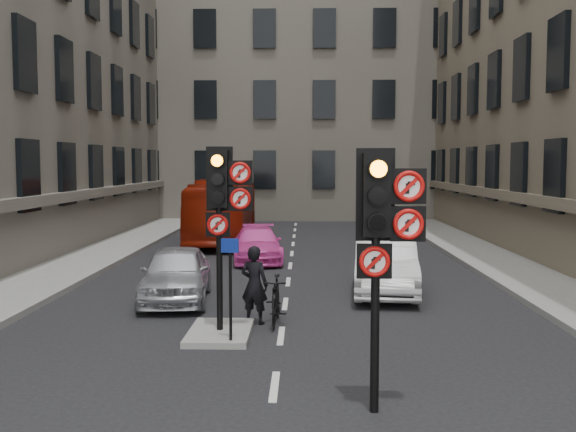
{
  "coord_description": "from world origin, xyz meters",
  "views": [
    {
      "loc": [
        0.43,
        -7.94,
        3.37
      ],
      "look_at": [
        0.21,
        1.89,
        2.6
      ],
      "focal_mm": 42.0,
      "sensor_mm": 36.0,
      "label": 1
    }
  ],
  "objects_px": {
    "car_silver": "(176,274)",
    "motorcyclist": "(254,285)",
    "signal_near": "(383,223)",
    "info_sign": "(230,275)",
    "bus_red": "(223,210)",
    "motorcycle": "(276,300)",
    "car_pink": "(257,244)",
    "car_white": "(385,266)",
    "signal_far": "(223,198)"
  },
  "relations": [
    {
      "from": "car_silver",
      "to": "car_white",
      "type": "relative_size",
      "value": 0.9
    },
    {
      "from": "car_pink",
      "to": "bus_red",
      "type": "height_order",
      "value": "bus_red"
    },
    {
      "from": "bus_red",
      "to": "motorcycle",
      "type": "xyz_separation_m",
      "value": [
        2.9,
        -15.14,
        -0.84
      ]
    },
    {
      "from": "bus_red",
      "to": "motorcyclist",
      "type": "height_order",
      "value": "bus_red"
    },
    {
      "from": "motorcycle",
      "to": "signal_far",
      "type": "bearing_deg",
      "value": -132.06
    },
    {
      "from": "car_pink",
      "to": "info_sign",
      "type": "height_order",
      "value": "info_sign"
    },
    {
      "from": "bus_red",
      "to": "motorcycle",
      "type": "relative_size",
      "value": 5.75
    },
    {
      "from": "motorcyclist",
      "to": "info_sign",
      "type": "bearing_deg",
      "value": 101.04
    },
    {
      "from": "car_pink",
      "to": "motorcyclist",
      "type": "xyz_separation_m",
      "value": [
        0.57,
        -9.05,
        0.24
      ]
    },
    {
      "from": "motorcycle",
      "to": "motorcyclist",
      "type": "bearing_deg",
      "value": -178.13
    },
    {
      "from": "signal_near",
      "to": "car_white",
      "type": "distance_m",
      "value": 8.66
    },
    {
      "from": "bus_red",
      "to": "car_white",
      "type": "bearing_deg",
      "value": -65.89
    },
    {
      "from": "signal_near",
      "to": "motorcycle",
      "type": "relative_size",
      "value": 2.14
    },
    {
      "from": "car_silver",
      "to": "motorcyclist",
      "type": "height_order",
      "value": "motorcyclist"
    },
    {
      "from": "car_silver",
      "to": "car_white",
      "type": "height_order",
      "value": "car_white"
    },
    {
      "from": "signal_near",
      "to": "info_sign",
      "type": "bearing_deg",
      "value": 126.79
    },
    {
      "from": "car_white",
      "to": "bus_red",
      "type": "bearing_deg",
      "value": 120.68
    },
    {
      "from": "car_white",
      "to": "car_pink",
      "type": "distance_m",
      "value": 6.78
    },
    {
      "from": "signal_near",
      "to": "signal_far",
      "type": "xyz_separation_m",
      "value": [
        -2.6,
        4.0,
        0.12
      ]
    },
    {
      "from": "signal_near",
      "to": "motorcycle",
      "type": "height_order",
      "value": "signal_near"
    },
    {
      "from": "signal_far",
      "to": "car_white",
      "type": "height_order",
      "value": "signal_far"
    },
    {
      "from": "signal_near",
      "to": "car_silver",
      "type": "relative_size",
      "value": 0.9
    },
    {
      "from": "car_white",
      "to": "bus_red",
      "type": "height_order",
      "value": "bus_red"
    },
    {
      "from": "signal_far",
      "to": "car_pink",
      "type": "distance_m",
      "value": 10.28
    },
    {
      "from": "signal_far",
      "to": "motorcycle",
      "type": "height_order",
      "value": "signal_far"
    },
    {
      "from": "car_pink",
      "to": "bus_red",
      "type": "distance_m",
      "value": 6.42
    },
    {
      "from": "motorcycle",
      "to": "motorcyclist",
      "type": "distance_m",
      "value": 0.56
    },
    {
      "from": "motorcycle",
      "to": "info_sign",
      "type": "distance_m",
      "value": 2.14
    },
    {
      "from": "bus_red",
      "to": "motorcycle",
      "type": "distance_m",
      "value": 15.44
    },
    {
      "from": "car_pink",
      "to": "info_sign",
      "type": "xyz_separation_m",
      "value": [
        0.26,
        -10.87,
        0.76
      ]
    },
    {
      "from": "info_sign",
      "to": "motorcyclist",
      "type": "bearing_deg",
      "value": 88.58
    },
    {
      "from": "car_white",
      "to": "info_sign",
      "type": "height_order",
      "value": "info_sign"
    },
    {
      "from": "bus_red",
      "to": "motorcyclist",
      "type": "xyz_separation_m",
      "value": [
        2.45,
        -15.14,
        -0.51
      ]
    },
    {
      "from": "motorcyclist",
      "to": "info_sign",
      "type": "relative_size",
      "value": 0.87
    },
    {
      "from": "car_white",
      "to": "bus_red",
      "type": "xyz_separation_m",
      "value": [
        -5.61,
        11.76,
        0.61
      ]
    },
    {
      "from": "signal_near",
      "to": "motorcycle",
      "type": "distance_m",
      "value": 5.66
    },
    {
      "from": "motorcycle",
      "to": "info_sign",
      "type": "bearing_deg",
      "value": -110.74
    },
    {
      "from": "signal_far",
      "to": "motorcyclist",
      "type": "xyz_separation_m",
      "value": [
        0.52,
        1.01,
        -1.88
      ]
    },
    {
      "from": "car_silver",
      "to": "info_sign",
      "type": "relative_size",
      "value": 2.09
    },
    {
      "from": "car_silver",
      "to": "bus_red",
      "type": "relative_size",
      "value": 0.41
    },
    {
      "from": "motorcycle",
      "to": "car_silver",
      "type": "bearing_deg",
      "value": 139.74
    },
    {
      "from": "motorcycle",
      "to": "info_sign",
      "type": "relative_size",
      "value": 0.88
    },
    {
      "from": "bus_red",
      "to": "signal_near",
      "type": "bearing_deg",
      "value": -78.7
    },
    {
      "from": "signal_near",
      "to": "signal_far",
      "type": "height_order",
      "value": "signal_far"
    },
    {
      "from": "signal_near",
      "to": "motorcyclist",
      "type": "relative_size",
      "value": 2.16
    },
    {
      "from": "car_white",
      "to": "car_pink",
      "type": "xyz_separation_m",
      "value": [
        -3.72,
        5.67,
        -0.14
      ]
    },
    {
      "from": "signal_near",
      "to": "bus_red",
      "type": "height_order",
      "value": "signal_near"
    },
    {
      "from": "signal_far",
      "to": "info_sign",
      "type": "bearing_deg",
      "value": -75.19
    },
    {
      "from": "car_silver",
      "to": "info_sign",
      "type": "distance_m",
      "value": 4.54
    },
    {
      "from": "signal_near",
      "to": "car_white",
      "type": "bearing_deg",
      "value": 82.71
    }
  ]
}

